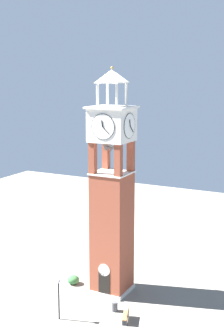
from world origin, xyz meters
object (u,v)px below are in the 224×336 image
at_px(clock_tower, 112,202).
at_px(park_bench, 126,315).
at_px(lamp_post, 59,291).
at_px(trash_bin, 115,306).

xyz_separation_m(clock_tower, park_bench, (3.44, -4.21, -7.82)).
distance_m(lamp_post, trash_bin, 5.03).
bearing_deg(trash_bin, lamp_post, -136.39).
height_order(park_bench, trash_bin, park_bench).
bearing_deg(park_bench, trash_bin, 147.57).
bearing_deg(lamp_post, clock_tower, 77.31).
bearing_deg(lamp_post, park_bench, 24.20).
relative_size(lamp_post, trash_bin, 4.29).
bearing_deg(park_bench, clock_tower, 129.25).
bearing_deg(trash_bin, park_bench, -32.43).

